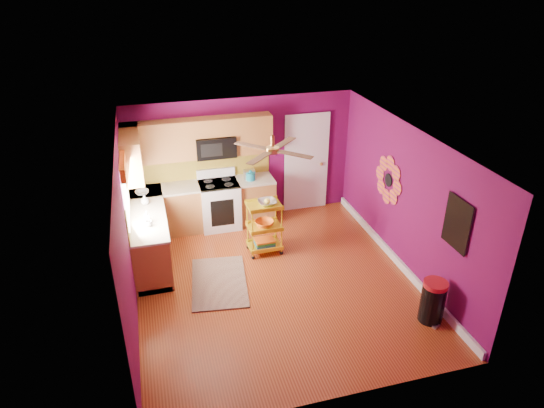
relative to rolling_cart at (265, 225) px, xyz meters
name	(u,v)px	position (x,y,z in m)	size (l,w,h in m)	color
ground	(276,282)	(-0.07, -0.97, -0.56)	(5.00, 5.00, 0.00)	maroon
room_envelope	(278,194)	(-0.04, -0.97, 1.08)	(4.54, 5.04, 2.52)	#630B48
lower_cabinets	(181,219)	(-1.42, 0.84, -0.12)	(2.81, 2.31, 0.94)	brown
electric_range	(220,204)	(-0.62, 1.20, -0.07)	(0.76, 0.66, 1.13)	white
upper_cabinetry	(179,144)	(-1.31, 1.20, 1.24)	(2.80, 2.30, 1.26)	brown
left_window	(124,177)	(-2.29, 0.08, 1.18)	(0.08, 1.35, 1.08)	white
panel_door	(306,164)	(1.28, 1.49, 0.47)	(0.95, 0.11, 2.15)	white
right_wall_art	(417,198)	(2.16, -1.31, 0.89)	(0.04, 2.74, 1.04)	black
ceiling_fan	(273,149)	(-0.07, -0.77, 1.73)	(1.01, 1.01, 0.26)	#BF8C3F
shag_rug	(219,282)	(-0.99, -0.73, -0.55)	(0.89, 1.46, 0.02)	black
rolling_cart	(265,225)	(0.00, 0.00, 0.00)	(0.61, 0.45, 1.09)	gold
trash_can	(433,301)	(1.90, -2.49, -0.22)	(0.46, 0.46, 0.68)	black
teal_kettle	(251,176)	(0.02, 1.18, 0.47)	(0.18, 0.18, 0.21)	teal
toaster	(249,174)	(0.01, 1.25, 0.47)	(0.22, 0.15, 0.18)	beige
soap_bottle_a	(147,217)	(-2.02, -0.04, 0.49)	(0.09, 0.10, 0.21)	#EA3F72
soap_bottle_b	(145,200)	(-2.03, 0.63, 0.47)	(0.14, 0.14, 0.18)	white
counter_dish	(142,192)	(-2.07, 1.09, 0.41)	(0.25, 0.25, 0.06)	white
counter_cup	(149,223)	(-2.00, -0.18, 0.43)	(0.12, 0.12, 0.09)	white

